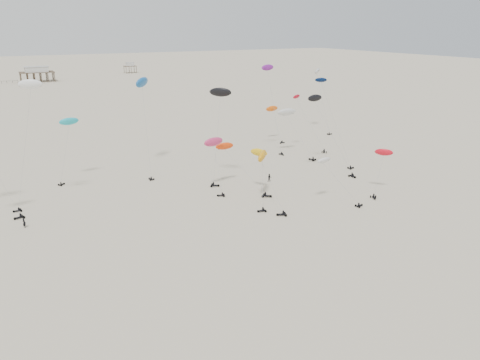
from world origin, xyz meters
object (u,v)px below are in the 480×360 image
pavilion_small (130,68)px  rig_0 (271,88)px  rig_4 (237,161)px  spectator_0 (25,228)px  pavilion_main (37,75)px  rig_9 (215,149)px

pavilion_small → rig_0: rig_0 is taller
rig_0 → rig_4: size_ratio=1.68×
rig_0 → spectator_0: size_ratio=11.43×
pavilion_small → rig_0: 256.73m
pavilion_main → rig_0: 228.50m
pavilion_small → spectator_0: (-97.92, -279.15, -3.49)m
pavilion_main → rig_0: rig_0 is taller
rig_4 → pavilion_main: bearing=-130.3°
rig_9 → spectator_0: bearing=116.1°
pavilion_main → rig_0: bearing=-79.9°
pavilion_small → rig_0: size_ratio=0.36×
rig_4 → spectator_0: bearing=-42.6°
rig_4 → spectator_0: rig_4 is taller
rig_0 → rig_9: (-28.00, -21.97, -9.13)m
pavilion_small → spectator_0: size_ratio=4.11×
pavilion_main → spectator_0: bearing=-96.4°
pavilion_small → rig_4: (-53.20, -277.93, 2.93)m
pavilion_small → rig_4: 282.99m
rig_9 → pavilion_main: bearing=25.0°
rig_4 → rig_0: bearing=-178.9°
rig_0 → spectator_0: (-67.88, -24.62, -18.45)m
pavilion_main → rig_4: bearing=-86.1°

